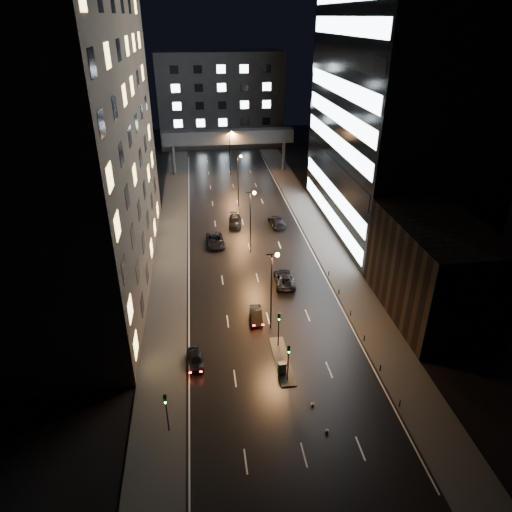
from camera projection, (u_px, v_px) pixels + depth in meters
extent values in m
plane|color=black|center=(243.00, 222.00, 82.73)|extent=(160.00, 160.00, 0.00)
cube|color=#383533|center=(172.00, 237.00, 76.87)|extent=(5.00, 110.00, 0.15)
cube|color=#383533|center=(317.00, 229.00, 79.74)|extent=(5.00, 110.00, 0.15)
cube|color=#2D2319|center=(75.00, 135.00, 56.77)|extent=(15.00, 48.00, 40.00)
cube|color=black|center=(433.00, 270.00, 55.04)|extent=(10.00, 18.00, 12.00)
cube|color=black|center=(402.00, 93.00, 71.59)|extent=(20.00, 36.00, 45.00)
cube|color=#333335|center=(221.00, 99.00, 127.75)|extent=(34.00, 14.00, 25.00)
cube|color=#333335|center=(229.00, 137.00, 105.07)|extent=(30.00, 3.00, 3.00)
cylinder|color=#333335|center=(173.00, 160.00, 105.90)|extent=(0.80, 0.80, 7.00)
cylinder|color=#333335|center=(283.00, 156.00, 108.89)|extent=(0.80, 0.80, 7.00)
cube|color=#383533|center=(282.00, 361.00, 49.40)|extent=(1.60, 8.00, 0.15)
cylinder|color=black|center=(278.00, 333.00, 50.75)|extent=(0.12, 0.12, 3.50)
cube|color=black|center=(279.00, 317.00, 49.72)|extent=(0.28, 0.22, 0.90)
sphere|color=#0CFF33|center=(279.00, 320.00, 49.73)|extent=(0.18, 0.18, 0.18)
cylinder|color=black|center=(288.00, 366.00, 45.92)|extent=(0.12, 0.12, 3.50)
cube|color=black|center=(289.00, 349.00, 44.90)|extent=(0.28, 0.22, 0.90)
sphere|color=#0CFF33|center=(289.00, 352.00, 44.90)|extent=(0.18, 0.18, 0.18)
cylinder|color=black|center=(167.00, 418.00, 40.25)|extent=(0.12, 0.12, 3.50)
cube|color=black|center=(165.00, 399.00, 39.22)|extent=(0.28, 0.22, 0.90)
sphere|color=#0CFF33|center=(165.00, 403.00, 39.23)|extent=(0.18, 0.18, 0.18)
cylinder|color=black|center=(400.00, 404.00, 43.35)|extent=(0.12, 0.12, 0.90)
cylinder|color=black|center=(380.00, 369.00, 47.74)|extent=(0.12, 0.12, 0.90)
cylinder|color=black|center=(364.00, 339.00, 52.12)|extent=(0.12, 0.12, 0.90)
cylinder|color=black|center=(350.00, 314.00, 56.51)|extent=(0.12, 0.12, 0.90)
cylinder|color=black|center=(339.00, 292.00, 60.89)|extent=(0.12, 0.12, 0.90)
cylinder|color=black|center=(329.00, 274.00, 65.28)|extent=(0.12, 0.12, 0.90)
cylinder|color=black|center=(271.00, 293.00, 52.33)|extent=(0.18, 0.18, 10.00)
cylinder|color=black|center=(272.00, 254.00, 50.00)|extent=(1.20, 0.12, 0.12)
sphere|color=#FF9E38|center=(277.00, 255.00, 50.11)|extent=(0.50, 0.50, 0.50)
cylinder|color=black|center=(250.00, 223.00, 69.87)|extent=(0.18, 0.18, 10.00)
cylinder|color=black|center=(250.00, 192.00, 67.54)|extent=(1.20, 0.12, 0.12)
sphere|color=#FF9E38|center=(254.00, 193.00, 67.65)|extent=(0.50, 0.50, 0.50)
cylinder|color=black|center=(238.00, 182.00, 87.41)|extent=(0.18, 0.18, 10.00)
cylinder|color=black|center=(238.00, 156.00, 85.07)|extent=(1.20, 0.12, 0.12)
sphere|color=#FF9E38|center=(241.00, 156.00, 85.19)|extent=(0.50, 0.50, 0.50)
cylinder|color=black|center=(230.00, 154.00, 104.95)|extent=(0.18, 0.18, 10.00)
cylinder|color=black|center=(229.00, 132.00, 102.61)|extent=(1.20, 0.12, 0.12)
sphere|color=#FF9E38|center=(232.00, 132.00, 102.73)|extent=(0.50, 0.50, 0.50)
imported|color=black|center=(195.00, 359.00, 48.75)|extent=(1.94, 3.91, 1.28)
imported|color=black|center=(256.00, 315.00, 55.86)|extent=(1.60, 4.08, 1.32)
imported|color=black|center=(216.00, 241.00, 74.11)|extent=(3.08, 5.91, 1.59)
imported|color=black|center=(235.00, 221.00, 81.15)|extent=(2.65, 5.57, 1.57)
imported|color=black|center=(284.00, 279.00, 63.38)|extent=(3.06, 5.94, 1.60)
imported|color=black|center=(277.00, 221.00, 80.99)|extent=(2.70, 5.74, 1.62)
cube|color=#474749|center=(282.00, 368.00, 47.23)|extent=(0.88, 0.61, 1.35)
cone|color=orange|center=(312.00, 404.00, 43.59)|extent=(0.46, 0.46, 0.53)
cone|color=orange|center=(327.00, 431.00, 40.80)|extent=(0.36, 0.36, 0.54)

